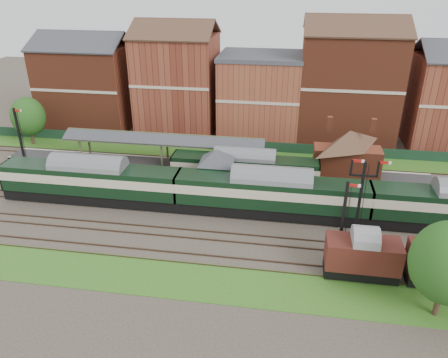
# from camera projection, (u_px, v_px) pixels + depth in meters

# --- Properties ---
(ground) EXTENTS (160.00, 160.00, 0.00)m
(ground) POSITION_uv_depth(u_px,v_px,m) (239.00, 213.00, 47.58)
(ground) COLOR #473D33
(ground) RESTS_ON ground
(grass_back) EXTENTS (90.00, 4.50, 0.06)m
(grass_back) POSITION_uv_depth(u_px,v_px,m) (253.00, 156.00, 61.77)
(grass_back) COLOR #2D6619
(grass_back) RESTS_ON ground
(grass_front) EXTENTS (90.00, 5.00, 0.06)m
(grass_front) POSITION_uv_depth(u_px,v_px,m) (221.00, 284.00, 36.92)
(grass_front) COLOR #2D6619
(grass_front) RESTS_ON ground
(fence) EXTENTS (90.00, 0.12, 1.50)m
(fence) POSITION_uv_depth(u_px,v_px,m) (254.00, 146.00, 63.22)
(fence) COLOR #193823
(fence) RESTS_ON ground
(platform) EXTENTS (55.00, 3.40, 1.00)m
(platform) POSITION_uv_depth(u_px,v_px,m) (210.00, 169.00, 56.72)
(platform) COLOR #2D2D2D
(platform) RESTS_ON ground
(signal_box) EXTENTS (5.40, 5.40, 6.00)m
(signal_box) POSITION_uv_depth(u_px,v_px,m) (216.00, 172.00, 49.49)
(signal_box) COLOR #616C4D
(signal_box) RESTS_ON ground
(brick_hut) EXTENTS (3.20, 2.64, 2.94)m
(brick_hut) POSITION_uv_depth(u_px,v_px,m) (286.00, 193.00, 49.24)
(brick_hut) COLOR maroon
(brick_hut) RESTS_ON ground
(station_building) EXTENTS (8.10, 8.10, 5.90)m
(station_building) POSITION_uv_depth(u_px,v_px,m) (348.00, 152.00, 52.81)
(station_building) COLOR brown
(station_building) RESTS_ON platform
(canopy) EXTENTS (26.00, 3.89, 4.08)m
(canopy) POSITION_uv_depth(u_px,v_px,m) (164.00, 137.00, 55.77)
(canopy) COLOR #4C5334
(canopy) RESTS_ON platform
(semaphore_bracket) EXTENTS (3.60, 0.25, 8.18)m
(semaphore_bracket) POSITION_uv_depth(u_px,v_px,m) (361.00, 194.00, 41.63)
(semaphore_bracket) COLOR black
(semaphore_bracket) RESTS_ON ground
(semaphore_platform_end) EXTENTS (1.23, 0.25, 8.00)m
(semaphore_platform_end) POSITION_uv_depth(u_px,v_px,m) (20.00, 136.00, 57.08)
(semaphore_platform_end) COLOR black
(semaphore_platform_end) RESTS_ON ground
(semaphore_siding) EXTENTS (1.23, 0.25, 8.00)m
(semaphore_siding) POSITION_uv_depth(u_px,v_px,m) (343.00, 221.00, 38.14)
(semaphore_siding) COLOR black
(semaphore_siding) RESTS_ON ground
(town_backdrop) EXTENTS (69.00, 10.00, 16.00)m
(town_backdrop) POSITION_uv_depth(u_px,v_px,m) (259.00, 91.00, 66.71)
(town_backdrop) COLOR brown
(town_backdrop) RESTS_ON ground
(dmu_train) EXTENTS (60.54, 3.18, 4.65)m
(dmu_train) POSITION_uv_depth(u_px,v_px,m) (271.00, 193.00, 45.92)
(dmu_train) COLOR black
(dmu_train) RESTS_ON ground
(platform_railcar) EXTENTS (17.59, 2.77, 4.05)m
(platform_railcar) POSITION_uv_depth(u_px,v_px,m) (245.00, 168.00, 52.33)
(platform_railcar) COLOR black
(platform_railcar) RESTS_ON ground
(goods_van_a) EXTENTS (6.19, 2.68, 3.75)m
(goods_van_a) POSITION_uv_depth(u_px,v_px,m) (362.00, 255.00, 37.01)
(goods_van_a) COLOR black
(goods_van_a) RESTS_ON ground
(goods_van_b) EXTENTS (6.33, 2.74, 3.84)m
(goods_van_b) POSITION_uv_depth(u_px,v_px,m) (448.00, 263.00, 36.02)
(goods_van_b) COLOR black
(goods_van_b) RESTS_ON ground
(tree_back) EXTENTS (4.91, 4.91, 7.18)m
(tree_back) POSITION_uv_depth(u_px,v_px,m) (28.00, 116.00, 64.08)
(tree_back) COLOR #382619
(tree_back) RESTS_ON ground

